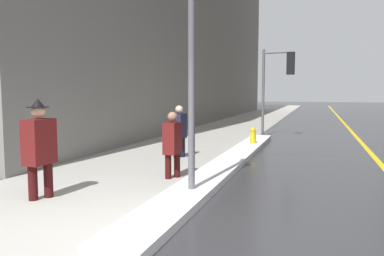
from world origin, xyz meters
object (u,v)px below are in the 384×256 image
at_px(pedestrian_trailing, 39,145).
at_px(fire_hydrant, 253,138).
at_px(pedestrian_nearside, 179,129).
at_px(pedestrian_with_shoulder_bag, 173,142).
at_px(traffic_light_near, 280,74).
at_px(lamp_post, 192,44).

distance_m(pedestrian_trailing, fire_hydrant, 7.93).
bearing_deg(pedestrian_nearside, pedestrian_trailing, -8.28).
bearing_deg(fire_hydrant, pedestrian_with_shoulder_bag, -99.79).
distance_m(traffic_light_near, pedestrian_with_shoulder_bag, 8.56).
distance_m(lamp_post, fire_hydrant, 6.92).
bearing_deg(traffic_light_near, pedestrian_nearside, -105.80).
distance_m(pedestrian_trailing, pedestrian_with_shoulder_bag, 2.78).
xyz_separation_m(pedestrian_trailing, pedestrian_with_shoulder_bag, (1.60, 2.26, -0.16)).
distance_m(lamp_post, pedestrian_trailing, 3.18).
xyz_separation_m(pedestrian_nearside, fire_hydrant, (1.68, 2.74, -0.49)).
height_order(lamp_post, pedestrian_nearside, lamp_post).
distance_m(pedestrian_nearside, fire_hydrant, 3.25).
xyz_separation_m(lamp_post, pedestrian_nearside, (-1.63, 3.76, -1.88)).
bearing_deg(pedestrian_nearside, fire_hydrant, 150.13).
height_order(pedestrian_trailing, fire_hydrant, pedestrian_trailing).
relative_size(pedestrian_nearside, fire_hydrant, 2.16).
bearing_deg(fire_hydrant, traffic_light_near, 78.83).
bearing_deg(traffic_light_near, lamp_post, -88.07).
xyz_separation_m(pedestrian_with_shoulder_bag, fire_hydrant, (0.90, 5.23, -0.46)).
xyz_separation_m(pedestrian_trailing, fire_hydrant, (2.50, 7.49, -0.62)).
height_order(lamp_post, fire_hydrant, lamp_post).
distance_m(lamp_post, pedestrian_with_shoulder_bag, 2.45).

